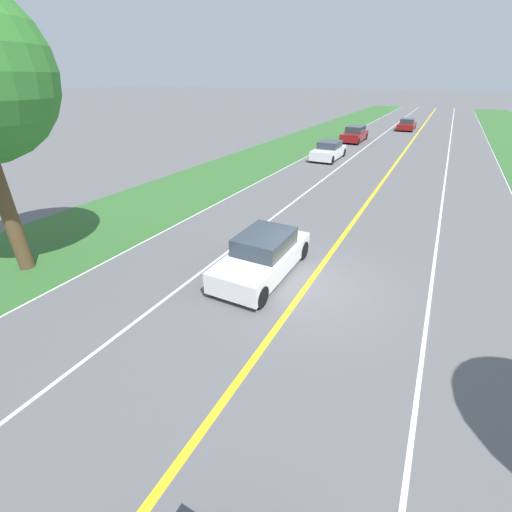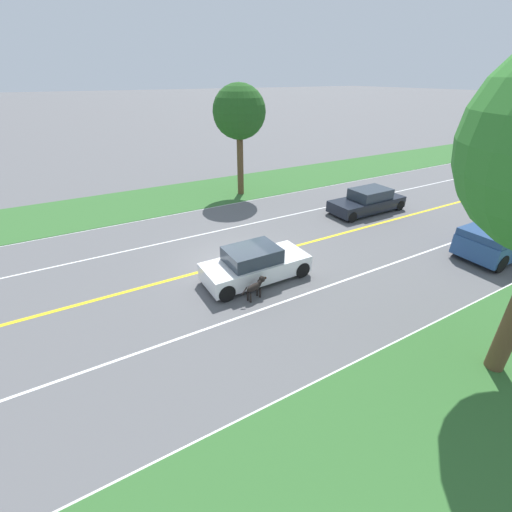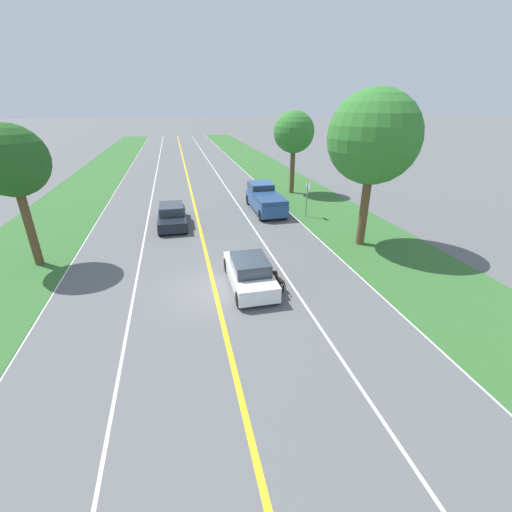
# 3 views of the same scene
# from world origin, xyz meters

# --- Properties ---
(ground_plane) EXTENTS (400.00, 400.00, 0.00)m
(ground_plane) POSITION_xyz_m (0.00, 0.00, 0.00)
(ground_plane) COLOR #5B5B5E
(centre_divider_line) EXTENTS (0.18, 160.00, 0.01)m
(centre_divider_line) POSITION_xyz_m (0.00, 0.00, 0.00)
(centre_divider_line) COLOR yellow
(centre_divider_line) RESTS_ON ground
(lane_edge_line_right) EXTENTS (0.14, 160.00, 0.01)m
(lane_edge_line_right) POSITION_xyz_m (7.00, 0.00, 0.00)
(lane_edge_line_right) COLOR white
(lane_edge_line_right) RESTS_ON ground
(lane_edge_line_left) EXTENTS (0.14, 160.00, 0.01)m
(lane_edge_line_left) POSITION_xyz_m (-7.00, 0.00, 0.00)
(lane_edge_line_left) COLOR white
(lane_edge_line_left) RESTS_ON ground
(lane_dash_same_dir) EXTENTS (0.10, 160.00, 0.01)m
(lane_dash_same_dir) POSITION_xyz_m (3.50, 0.00, 0.00)
(lane_dash_same_dir) COLOR white
(lane_dash_same_dir) RESTS_ON ground
(lane_dash_oncoming) EXTENTS (0.10, 160.00, 0.01)m
(lane_dash_oncoming) POSITION_xyz_m (-3.50, 0.00, 0.00)
(lane_dash_oncoming) COLOR white
(lane_dash_oncoming) RESTS_ON ground
(grass_verge_right) EXTENTS (6.00, 160.00, 0.03)m
(grass_verge_right) POSITION_xyz_m (10.00, 0.00, 0.01)
(grass_verge_right) COLOR #33662D
(grass_verge_right) RESTS_ON ground
(grass_verge_left) EXTENTS (6.00, 160.00, 0.03)m
(grass_verge_left) POSITION_xyz_m (-10.00, 0.00, 0.01)
(grass_verge_left) COLOR #33662D
(grass_verge_left) RESTS_ON ground
(ego_car) EXTENTS (1.79, 4.21, 1.41)m
(ego_car) POSITION_xyz_m (1.61, -0.03, 0.65)
(ego_car) COLOR white
(ego_car) RESTS_ON ground
(dog) EXTENTS (0.41, 1.17, 0.81)m
(dog) POSITION_xyz_m (2.78, -0.66, 0.51)
(dog) COLOR black
(dog) RESTS_ON ground
(oncoming_car) EXTENTS (1.85, 4.65, 1.37)m
(oncoming_car) POSITION_xyz_m (-1.74, 9.55, 0.63)
(oncoming_car) COLOR black
(oncoming_car) RESTS_ON ground
(roadside_tree_left_near) EXTENTS (3.30, 3.30, 6.89)m
(roadside_tree_left_near) POSITION_xyz_m (-8.51, 4.62, 5.18)
(roadside_tree_left_near) COLOR brown
(roadside_tree_left_near) RESTS_ON ground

